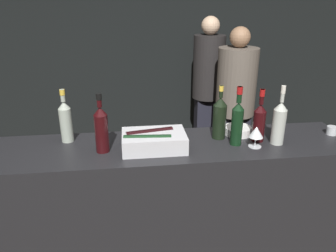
{
  "coord_description": "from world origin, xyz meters",
  "views": [
    {
      "loc": [
        -0.24,
        -1.62,
        1.97
      ],
      "look_at": [
        0.0,
        0.29,
        1.2
      ],
      "focal_mm": 35.0,
      "sensor_mm": 36.0,
      "label": 1
    }
  ],
  "objects": [
    {
      "name": "champagne_bottle",
      "position": [
        0.35,
        0.34,
        1.23
      ],
      "size": [
        0.09,
        0.09,
        0.36
      ],
      "color": "black",
      "rests_on": "bar_counter"
    },
    {
      "name": "wine_glass",
      "position": [
        0.54,
        0.17,
        1.18
      ],
      "size": [
        0.09,
        0.09,
        0.14
      ],
      "color": "silver",
      "rests_on": "bar_counter"
    },
    {
      "name": "candle_votive",
      "position": [
        1.14,
        0.3,
        1.11
      ],
      "size": [
        0.07,
        0.07,
        0.06
      ],
      "color": "silver",
      "rests_on": "bar_counter"
    },
    {
      "name": "rose_wine_bottle",
      "position": [
        -0.65,
        0.41,
        1.23
      ],
      "size": [
        0.08,
        0.08,
        0.35
      ],
      "color": "#9EA899",
      "rests_on": "bar_counter"
    },
    {
      "name": "red_wine_bottle_tall",
      "position": [
        0.59,
        0.26,
        1.22
      ],
      "size": [
        0.08,
        0.08,
        0.35
      ],
      "color": "black",
      "rests_on": "bar_counter"
    },
    {
      "name": "white_wine_bottle",
      "position": [
        0.7,
        0.21,
        1.23
      ],
      "size": [
        0.08,
        0.08,
        0.38
      ],
      "color": "#B2B7AD",
      "rests_on": "bar_counter"
    },
    {
      "name": "person_in_hoodie",
      "position": [
        0.72,
        2.15,
        0.98
      ],
      "size": [
        0.37,
        0.37,
        1.76
      ],
      "rotation": [
        0.0,
        0.0,
        -1.92
      ],
      "color": "black",
      "rests_on": "ground_plane"
    },
    {
      "name": "ice_bin_with_bottles",
      "position": [
        -0.1,
        0.23,
        1.14
      ],
      "size": [
        0.39,
        0.26,
        0.11
      ],
      "color": "silver",
      "rests_on": "bar_counter"
    },
    {
      "name": "red_wine_bottle_black_foil",
      "position": [
        -0.41,
        0.23,
        1.23
      ],
      "size": [
        0.08,
        0.08,
        0.37
      ],
      "color": "black",
      "rests_on": "bar_counter"
    },
    {
      "name": "red_wine_bottle_burgundy",
      "position": [
        0.43,
        0.23,
        1.24
      ],
      "size": [
        0.07,
        0.07,
        0.38
      ],
      "color": "black",
      "rests_on": "bar_counter"
    },
    {
      "name": "bar_counter",
      "position": [
        0.0,
        0.27,
        0.54
      ],
      "size": [
        2.42,
        0.54,
        1.08
      ],
      "color": "black",
      "rests_on": "ground_plane"
    },
    {
      "name": "wall_back_chalkboard",
      "position": [
        0.0,
        2.68,
        1.4
      ],
      "size": [
        6.4,
        0.06,
        2.8
      ],
      "color": "black",
      "rests_on": "ground_plane"
    },
    {
      "name": "person_blond_tee",
      "position": [
        0.9,
        1.65,
        0.93
      ],
      "size": [
        0.42,
        0.42,
        1.69
      ],
      "rotation": [
        0.0,
        0.0,
        2.63
      ],
      "color": "black",
      "rests_on": "ground_plane"
    },
    {
      "name": "bowl_white",
      "position": [
        0.5,
        0.39,
        1.11
      ],
      "size": [
        0.19,
        0.19,
        0.05
      ],
      "color": "white",
      "rests_on": "bar_counter"
    }
  ]
}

